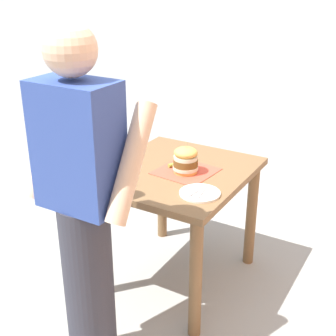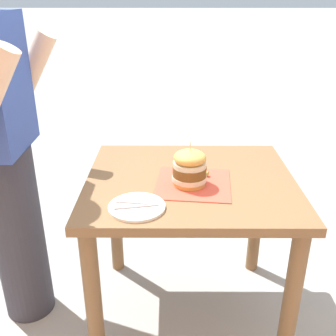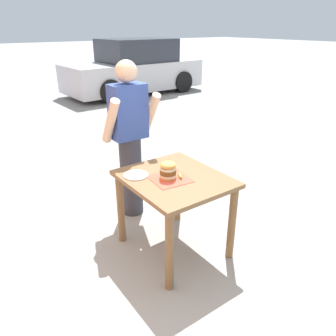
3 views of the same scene
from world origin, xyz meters
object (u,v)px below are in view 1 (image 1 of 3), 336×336
patio_table (176,192)px  pickle_spear (175,164)px  sandwich (186,160)px  side_plate_with_forks (200,193)px  diner_across_table (84,207)px

patio_table → pickle_spear: pickle_spear is taller
sandwich → patio_table: bearing=-7.2°
side_plate_with_forks → pickle_spear: bearing=-40.8°
sandwich → diner_across_table: (0.08, 0.81, 0.04)m
pickle_spear → side_plate_with_forks: pickle_spear is taller
pickle_spear → diner_across_table: diner_across_table is taller
patio_table → side_plate_with_forks: size_ratio=4.21×
patio_table → pickle_spear: 0.17m
patio_table → side_plate_with_forks: 0.38m
patio_table → pickle_spear: size_ratio=10.21×
side_plate_with_forks → sandwich: bearing=-46.3°
patio_table → diner_across_table: size_ratio=0.55×
diner_across_table → sandwich: bearing=-95.8°
patio_table → side_plate_with_forks: bearing=140.6°
sandwich → pickle_spear: size_ratio=2.12×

